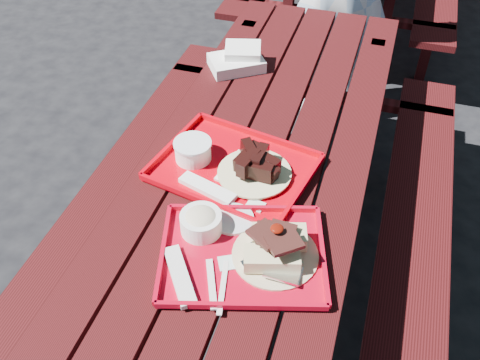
{
  "coord_description": "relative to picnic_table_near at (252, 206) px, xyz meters",
  "views": [
    {
      "loc": [
        0.35,
        -1.27,
        1.92
      ],
      "look_at": [
        0.0,
        -0.15,
        0.82
      ],
      "focal_mm": 40.0,
      "sensor_mm": 36.0,
      "label": 1
    }
  ],
  "objects": [
    {
      "name": "white_cloth",
      "position": [
        -0.23,
        0.57,
        0.23
      ],
      "size": [
        0.26,
        0.25,
        0.09
      ],
      "color": "white",
      "rests_on": "picnic_table_near"
    },
    {
      "name": "ground",
      "position": [
        0.0,
        0.0,
        -0.56
      ],
      "size": [
        60.0,
        60.0,
        0.0
      ],
      "primitive_type": "plane",
      "color": "black",
      "rests_on": "ground"
    },
    {
      "name": "far_tray",
      "position": [
        -0.06,
        -0.05,
        0.21
      ],
      "size": [
        0.55,
        0.47,
        0.08
      ],
      "color": "#C0000D",
      "rests_on": "picnic_table_near"
    },
    {
      "name": "picnic_table_near",
      "position": [
        0.0,
        0.0,
        0.0
      ],
      "size": [
        1.41,
        2.4,
        0.75
      ],
      "color": "#3A0B0D",
      "rests_on": "ground"
    },
    {
      "name": "near_tray",
      "position": [
        0.07,
        -0.36,
        0.22
      ],
      "size": [
        0.53,
        0.46,
        0.14
      ],
      "color": "#B1051D",
      "rests_on": "picnic_table_near"
    }
  ]
}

